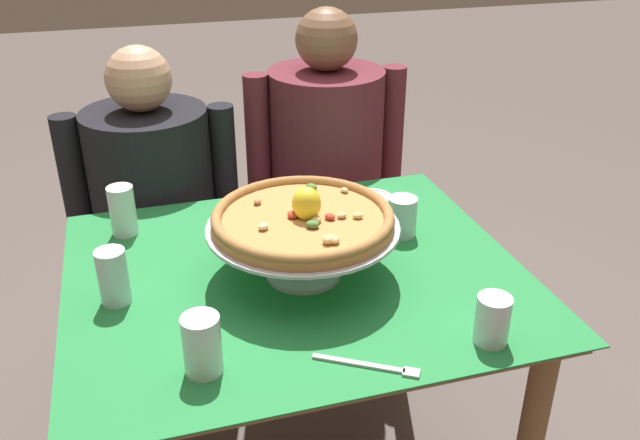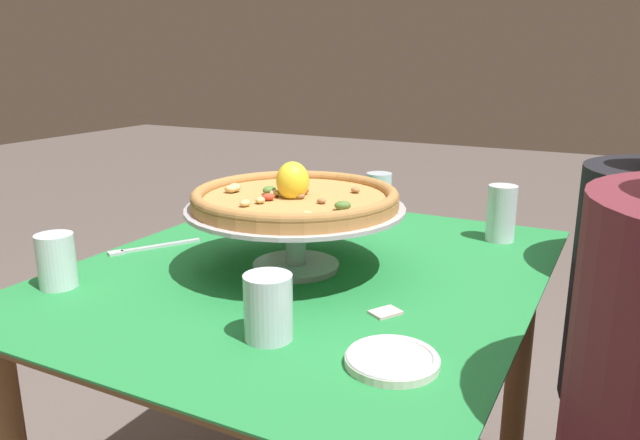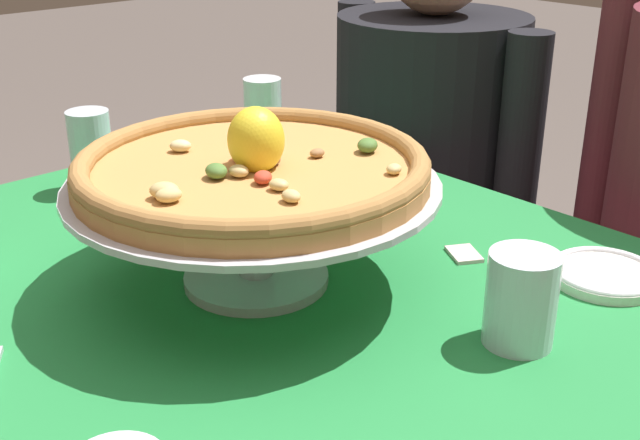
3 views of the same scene
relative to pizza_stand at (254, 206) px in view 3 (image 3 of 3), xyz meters
The scene contains 9 objects.
dining_table 0.23m from the pizza_stand, 127.38° to the left, with size 1.06×0.90×0.75m.
pizza_stand is the anchor object (origin of this frame).
pizza 0.05m from the pizza_stand, 21.69° to the right, with size 0.41×0.41×0.09m.
water_glass_side_right 0.32m from the pizza_stand, 22.06° to the left, with size 0.08×0.08×0.10m.
water_glass_side_left 0.43m from the pizza_stand, behind, with size 0.07×0.07×0.13m.
water_glass_back_left 0.51m from the pizza_stand, 140.05° to the left, with size 0.07×0.07×0.13m.
side_plate 0.44m from the pizza_stand, 48.04° to the left, with size 0.13×0.13×0.02m.
sugar_packet 0.29m from the pizza_stand, 62.75° to the left, with size 0.05×0.04×0.01m, color beige.
diner_left 0.80m from the pizza_stand, 114.00° to the left, with size 0.54×0.40×1.16m.
Camera 3 is at (0.71, -0.55, 1.21)m, focal length 44.88 mm.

